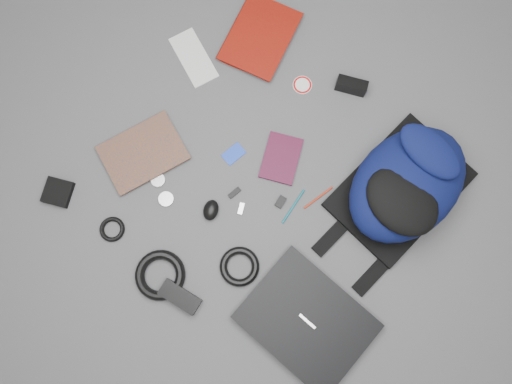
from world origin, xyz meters
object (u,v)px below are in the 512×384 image
Objects in this scene: laptop at (307,321)px; textbook_red at (233,25)px; dvd_case at (281,158)px; compact_camera at (351,86)px; backpack at (407,184)px; power_brick at (180,297)px; pouch at (58,192)px; comic_book at (130,129)px; mouse at (211,210)px.

laptop is 1.09m from textbook_red.
compact_camera is (0.04, 0.36, 0.02)m from dvd_case.
backpack is 0.84m from power_brick.
backpack is 5.40× the size of pouch.
textbook_red is at bearing 144.43° from laptop.
pouch is (-0.10, -0.86, -0.00)m from textbook_red.
laptop is at bearing -51.28° from textbook_red.
comic_book is at bearing 139.94° from power_brick.
mouse is (0.41, -0.06, 0.01)m from comic_book.
laptop is 0.96m from pouch.
dvd_case is at bearing 86.04° from power_brick.
comic_book is 1.99× the size of power_brick.
compact_camera reaches higher than mouse.
pouch is at bearing 172.32° from power_brick.
backpack is 1.19m from pouch.
backpack reaches higher than mouse.
dvd_case is 1.57× the size of compact_camera.
comic_book is 0.55m from dvd_case.
textbook_red is at bearing 178.00° from backpack.
mouse is (-0.48, -0.45, -0.08)m from backpack.
mouse reaches higher than comic_book.
dvd_case is at bearing 139.11° from laptop.
compact_camera is 1.10m from pouch.
pouch is (-0.46, -0.27, -0.01)m from mouse.
laptop is at bearing -82.17° from backpack.
mouse is (0.36, -0.59, 0.00)m from textbook_red.
pouch is at bearing -144.04° from compact_camera.
compact_camera reaches higher than dvd_case.
power_brick is at bearing -2.16° from pouch.
textbook_red reaches higher than comic_book.
compact_camera is 0.78× the size of power_brick.
textbook_red is at bearing 108.33° from comic_book.
mouse is at bearing 15.54° from comic_book.
mouse is 0.31m from power_brick.
laptop is at bearing -35.26° from mouse.
power_brick is at bearing -110.44° from dvd_case.
textbook_red is at bearing 83.27° from pouch.
compact_camera reaches higher than pouch.
backpack is 0.66m from mouse.
backpack is 1.25× the size of laptop.
pouch is at bearing -155.90° from dvd_case.
textbook_red is 1.06× the size of comic_book.
power_brick is (-0.03, -0.95, -0.01)m from compact_camera.
dvd_case is (-0.40, 0.39, -0.01)m from laptop.
backpack reaches higher than pouch.
textbook_red is 0.69m from mouse.
power_brick is (0.51, -0.35, 0.01)m from comic_book.
backpack is at bearing -51.58° from compact_camera.
comic_book is (-0.88, -0.40, -0.09)m from backpack.
compact_camera is at bearing 157.51° from backpack.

